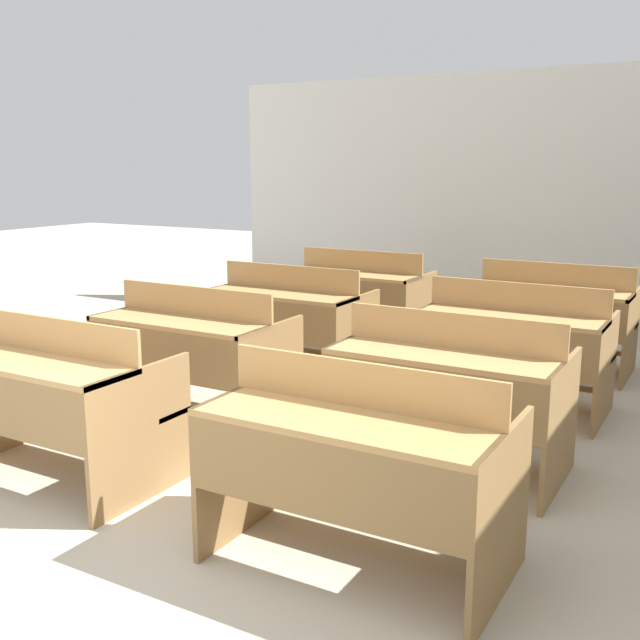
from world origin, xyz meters
TOP-DOWN VIEW (x-y plane):
  - wall_back at (0.00, 6.88)m, footprint 6.84×0.06m
  - bench_front_left at (-1.00, 1.40)m, footprint 1.28×0.77m
  - bench_front_right at (0.91, 1.40)m, footprint 1.28×0.77m
  - bench_second_left at (-0.98, 2.61)m, footprint 1.28×0.77m
  - bench_second_right at (0.88, 2.61)m, footprint 1.28×0.77m
  - bench_third_left at (-0.99, 3.86)m, footprint 1.28×0.77m
  - bench_third_right at (0.90, 3.88)m, footprint 1.28×0.77m
  - bench_back_left at (-0.96, 5.13)m, footprint 1.28×0.77m
  - bench_back_right at (0.90, 5.11)m, footprint 1.28×0.77m

SIDE VIEW (x-z plane):
  - bench_front_left at x=-1.00m, z-range 0.03..0.96m
  - bench_front_right at x=0.91m, z-range 0.03..0.96m
  - bench_second_left at x=-0.98m, z-range 0.03..0.96m
  - bench_second_right at x=0.88m, z-range 0.03..0.96m
  - bench_third_left at x=-0.99m, z-range 0.03..0.96m
  - bench_third_right at x=0.90m, z-range 0.03..0.96m
  - bench_back_left at x=-0.96m, z-range 0.03..0.96m
  - bench_back_right at x=0.90m, z-range 0.03..0.96m
  - wall_back at x=0.00m, z-range 0.00..2.73m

